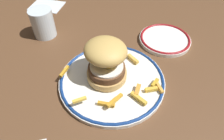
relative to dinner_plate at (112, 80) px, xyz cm
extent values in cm
cube|color=brown|center=(-5.27, 2.28, -2.84)|extent=(124.49, 105.79, 4.00)
cylinder|color=white|center=(0.00, 0.00, -0.24)|extent=(27.71, 27.71, 1.20)
torus|color=navy|center=(0.00, 0.00, 0.36)|extent=(27.31, 27.31, 0.80)
cylinder|color=tan|center=(-1.40, 0.31, 1.66)|extent=(10.32, 10.32, 1.80)
cylinder|color=brown|center=(-1.40, 0.31, 3.53)|extent=(9.40, 9.40, 1.92)
cylinder|color=white|center=(-1.40, 0.31, 4.74)|extent=(8.39, 8.39, 0.50)
ellipsoid|color=yellow|center=(-1.03, 0.22, 5.41)|extent=(2.60, 2.60, 1.40)
ellipsoid|color=tan|center=(-1.70, 1.35, 8.76)|extent=(12.86, 12.66, 5.46)
cube|color=orange|center=(6.75, -3.58, 1.26)|extent=(1.58, 3.44, 1.00)
cube|color=gold|center=(-12.58, -0.14, 1.82)|extent=(1.63, 4.03, 0.70)
cube|color=gold|center=(7.12, -5.95, 1.20)|extent=(4.13, 3.50, 0.88)
cube|color=gold|center=(11.03, -0.63, 1.18)|extent=(2.12, 2.91, 0.83)
cube|color=gold|center=(1.63, -7.78, 1.94)|extent=(3.51, 4.23, 0.78)
cube|color=gold|center=(12.11, -1.90, 1.13)|extent=(2.20, 3.48, 0.73)
cube|color=#ECB64E|center=(-2.63, 11.94, 1.13)|extent=(2.28, 3.00, 0.74)
cube|color=gold|center=(10.09, -2.81, 1.19)|extent=(3.26, 1.79, 0.84)
cube|color=gold|center=(5.02, 7.55, 1.21)|extent=(3.40, 3.47, 0.90)
cube|color=gold|center=(-6.31, -9.10, 2.52)|extent=(3.19, 2.26, 0.70)
cube|color=#C88A24|center=(-0.27, -8.48, 1.13)|extent=(4.07, 1.04, 0.74)
cylinder|color=silver|center=(-24.82, 18.07, 3.76)|extent=(7.28, 7.28, 9.19)
cylinder|color=silver|center=(-24.82, 18.07, 1.81)|extent=(6.70, 6.70, 5.29)
cylinder|color=white|center=(14.78, 19.58, -0.24)|extent=(16.42, 16.42, 1.20)
torus|color=maroon|center=(14.78, 19.58, 0.36)|extent=(16.02, 16.02, 0.80)
cube|color=silver|center=(-31.26, 36.79, -0.64)|extent=(13.60, 11.00, 0.40)
camera|label=1|loc=(4.46, -35.00, 40.41)|focal=32.59mm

